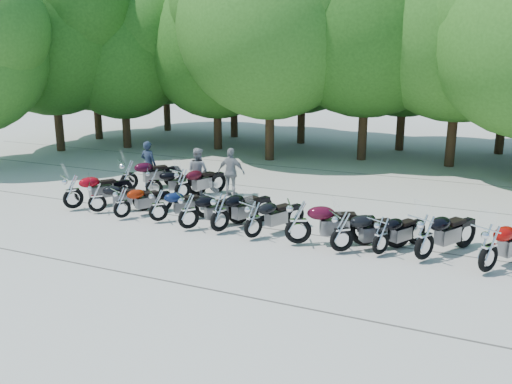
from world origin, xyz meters
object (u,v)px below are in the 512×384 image
at_px(motorcycle_1, 97,197).
at_px(rider_2, 231,172).
at_px(motorcycle_6, 253,219).
at_px(rider_1, 198,171).
at_px(motorcycle_8, 342,230).
at_px(motorcycle_13, 154,182).
at_px(motorcycle_2, 122,202).
at_px(motorcycle_0, 73,191).
at_px(motorcycle_9, 381,235).
at_px(rider_0, 149,164).
at_px(motorcycle_3, 158,205).
at_px(motorcycle_14, 182,183).
at_px(motorcycle_5, 220,211).
at_px(motorcycle_7, 298,221).
at_px(motorcycle_11, 489,247).
at_px(motorcycle_12, 129,174).
at_px(motorcycle_10, 425,236).
at_px(motorcycle_4, 188,210).

distance_m(motorcycle_1, rider_2, 4.86).
distance_m(motorcycle_6, rider_1, 5.40).
xyz_separation_m(motorcycle_8, motorcycle_13, (-7.71, 2.71, -0.05)).
relative_size(motorcycle_2, motorcycle_8, 0.89).
bearing_deg(motorcycle_6, motorcycle_0, 24.44).
bearing_deg(motorcycle_1, motorcycle_0, 52.67).
bearing_deg(motorcycle_13, motorcycle_9, -140.31).
height_order(motorcycle_8, rider_2, rider_2).
height_order(motorcycle_0, rider_0, rider_0).
distance_m(motorcycle_1, motorcycle_8, 8.30).
relative_size(motorcycle_3, rider_1, 1.19).
bearing_deg(motorcycle_1, motorcycle_9, -128.61).
bearing_deg(motorcycle_1, motorcycle_3, -128.58).
xyz_separation_m(rider_0, rider_2, (3.52, 0.13, -0.02)).
xyz_separation_m(motorcycle_3, motorcycle_14, (-0.62, 2.44, 0.07)).
height_order(motorcycle_3, rider_1, rider_1).
xyz_separation_m(motorcycle_5, motorcycle_7, (2.44, -0.06, 0.05)).
height_order(motorcycle_11, motorcycle_12, motorcycle_11).
relative_size(motorcycle_5, motorcycle_10, 0.97).
xyz_separation_m(motorcycle_7, motorcycle_14, (-5.28, 2.62, -0.06)).
xyz_separation_m(motorcycle_14, rider_0, (-2.25, 1.22, 0.26)).
bearing_deg(motorcycle_11, motorcycle_6, 30.99).
distance_m(motorcycle_10, motorcycle_11, 1.51).
xyz_separation_m(motorcycle_11, motorcycle_12, (-12.59, 2.90, -0.01)).
distance_m(motorcycle_0, motorcycle_9, 10.26).
xyz_separation_m(motorcycle_3, rider_1, (-0.58, 3.50, 0.29)).
bearing_deg(motorcycle_12, motorcycle_9, -158.53).
xyz_separation_m(motorcycle_3, rider_0, (-2.87, 3.66, 0.32)).
bearing_deg(motorcycle_14, motorcycle_13, 20.61).
bearing_deg(motorcycle_11, motorcycle_0, 29.92).
distance_m(motorcycle_0, motorcycle_11, 12.84).
bearing_deg(motorcycle_7, motorcycle_13, 41.84).
height_order(motorcycle_1, rider_2, rider_2).
bearing_deg(motorcycle_2, rider_2, -87.68).
bearing_deg(motorcycle_10, rider_0, 11.39).
relative_size(motorcycle_12, motorcycle_13, 1.14).
bearing_deg(motorcycle_13, motorcycle_10, -138.39).
bearing_deg(rider_1, motorcycle_0, 64.09).
bearing_deg(motorcycle_3, rider_1, -35.84).
bearing_deg(motorcycle_11, rider_0, 13.42).
relative_size(motorcycle_1, motorcycle_5, 0.86).
bearing_deg(motorcycle_10, motorcycle_3, 30.05).
bearing_deg(motorcycle_4, motorcycle_8, -138.72).
height_order(motorcycle_0, rider_1, rider_1).
bearing_deg(motorcycle_3, motorcycle_6, -138.94).
relative_size(motorcycle_0, motorcycle_14, 1.03).
relative_size(motorcycle_4, rider_2, 1.26).
xyz_separation_m(motorcycle_8, rider_2, (-5.25, 4.07, 0.24)).
xyz_separation_m(motorcycle_4, motorcycle_11, (8.23, 0.08, 0.06)).
bearing_deg(motorcycle_12, motorcycle_3, 175.82).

